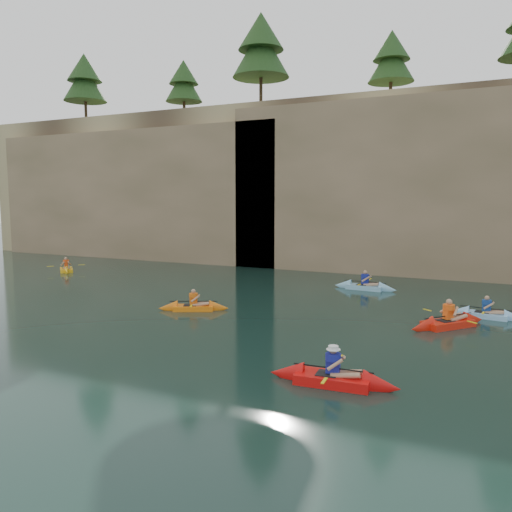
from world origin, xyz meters
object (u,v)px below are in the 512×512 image
at_px(kayaker_orange, 194,307).
at_px(kayaker_ltblue_near, 486,314).
at_px(kayaker_red_far, 448,323).
at_px(main_kayaker, 333,378).

relative_size(kayaker_orange, kayaker_ltblue_near, 1.04).
xyz_separation_m(kayaker_ltblue_near, kayaker_red_far, (-1.29, -2.22, 0.02)).
distance_m(main_kayaker, kayaker_red_far, 7.91).
bearing_deg(kayaker_ltblue_near, main_kayaker, -103.28).
bearing_deg(kayaker_ltblue_near, kayaker_red_far, -113.42).
bearing_deg(kayaker_orange, main_kayaker, -62.43).
distance_m(kayaker_ltblue_near, kayaker_red_far, 2.57).
xyz_separation_m(main_kayaker, kayaker_ltblue_near, (3.57, 9.80, -0.03)).
height_order(kayaker_orange, kayaker_ltblue_near, kayaker_orange).
relative_size(main_kayaker, kayaker_ltblue_near, 1.19).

